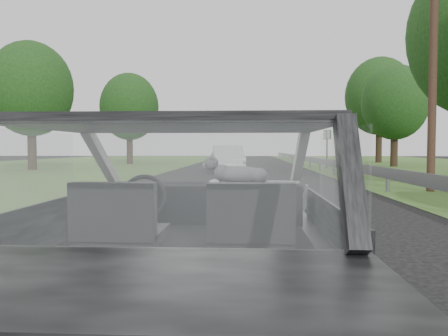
# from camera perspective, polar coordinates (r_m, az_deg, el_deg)

# --- Properties ---
(subject_car) EXTENTS (1.80, 4.00, 1.45)m
(subject_car) POSITION_cam_1_polar(r_m,az_deg,el_deg) (2.95, -4.38, -8.39)
(subject_car) COLOR black
(subject_car) RESTS_ON ground
(dashboard) EXTENTS (1.58, 0.45, 0.30)m
(dashboard) POSITION_cam_1_polar(r_m,az_deg,el_deg) (3.55, -3.04, -4.49)
(dashboard) COLOR black
(dashboard) RESTS_ON subject_car
(driver_seat) EXTENTS (0.50, 0.72, 0.42)m
(driver_seat) POSITION_cam_1_polar(r_m,az_deg,el_deg) (2.73, -13.60, -6.05)
(driver_seat) COLOR black
(driver_seat) RESTS_ON subject_car
(passenger_seat) EXTENTS (0.50, 0.72, 0.42)m
(passenger_seat) POSITION_cam_1_polar(r_m,az_deg,el_deg) (2.62, 3.52, -6.37)
(passenger_seat) COLOR black
(passenger_seat) RESTS_ON subject_car
(steering_wheel) EXTENTS (0.36, 0.36, 0.04)m
(steering_wheel) POSITION_cam_1_polar(r_m,az_deg,el_deg) (3.32, -10.50, -3.80)
(steering_wheel) COLOR black
(steering_wheel) RESTS_ON dashboard
(cat) EXTENTS (0.57, 0.23, 0.25)m
(cat) POSITION_cam_1_polar(r_m,az_deg,el_deg) (3.51, 2.34, -0.78)
(cat) COLOR gray
(cat) RESTS_ON dashboard
(guardrail) EXTENTS (0.05, 90.00, 0.32)m
(guardrail) POSITION_cam_1_polar(r_m,az_deg,el_deg) (13.48, 20.13, -0.57)
(guardrail) COLOR gray
(guardrail) RESTS_ON ground
(other_car) EXTENTS (2.23, 4.53, 1.43)m
(other_car) POSITION_cam_1_polar(r_m,az_deg,el_deg) (22.91, 0.49, 1.17)
(other_car) COLOR silver
(other_car) RESTS_ON ground
(highway_sign) EXTENTS (0.38, 0.96, 2.43)m
(highway_sign) POSITION_cam_1_polar(r_m,az_deg,el_deg) (28.31, 13.30, 2.39)
(highway_sign) COLOR #0E5D22
(highway_sign) RESTS_ON ground
(utility_pole) EXTENTS (0.24, 0.24, 7.18)m
(utility_pole) POSITION_cam_1_polar(r_m,az_deg,el_deg) (14.47, 25.63, 11.51)
(utility_pole) COLOR brown
(utility_pole) RESTS_ON ground
(tree_2) EXTENTS (5.20, 5.20, 6.91)m
(tree_2) POSITION_cam_1_polar(r_m,az_deg,el_deg) (32.83, 21.39, 6.20)
(tree_2) COLOR black
(tree_2) RESTS_ON ground
(tree_3) EXTENTS (6.47, 6.47, 9.09)m
(tree_3) POSITION_cam_1_polar(r_m,az_deg,el_deg) (41.45, 19.62, 6.96)
(tree_3) COLOR black
(tree_3) RESTS_ON ground
(tree_5) EXTENTS (6.36, 6.36, 7.36)m
(tree_5) POSITION_cam_1_polar(r_m,az_deg,el_deg) (28.37, -23.87, 7.22)
(tree_5) COLOR black
(tree_5) RESTS_ON ground
(tree_6) EXTENTS (5.00, 5.00, 7.20)m
(tree_6) POSITION_cam_1_polar(r_m,az_deg,el_deg) (36.66, -12.24, 6.15)
(tree_6) COLOR black
(tree_6) RESTS_ON ground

